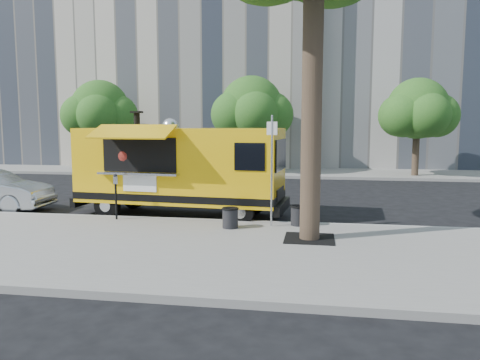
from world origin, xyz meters
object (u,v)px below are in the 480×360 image
Objects in this scene: sign_post at (272,164)px; trash_bin_left at (230,217)px; far_tree_c at (418,109)px; trash_bin_right at (298,215)px; far_tree_b at (251,108)px; far_tree_a at (100,109)px; food_truck at (179,167)px; parking_meter at (116,191)px.

sign_post is 1.80m from trash_bin_left.
far_tree_c is 15.48m from sign_post.
far_tree_b is at bearing 103.15° from trash_bin_right.
far_tree_a is 14.94m from food_truck.
far_tree_b is 14.61m from sign_post.
far_tree_a reaches higher than trash_bin_left.
far_tree_b is 10.11× the size of trash_bin_right.
sign_post is 2.25× the size of parking_meter.
far_tree_b is 14.48m from parking_meter.
far_tree_a reaches higher than sign_post.
sign_post is 1.60m from trash_bin_right.
far_tree_a reaches higher than trash_bin_right.
far_tree_a is 1.03× the size of far_tree_c.
far_tree_a is 15.59m from parking_meter.
parking_meter is 5.30m from trash_bin_right.
trash_bin_right is (3.82, -1.49, -1.11)m from food_truck.
far_tree_a reaches higher than far_tree_c.
trash_bin_left is at bearing -41.42° from food_truck.
parking_meter is 2.19m from food_truck.
far_tree_c reaches higher than food_truck.
sign_post reaches higher than trash_bin_left.
parking_meter is at bearing -98.10° from far_tree_b.
food_truck is at bearing -128.00° from far_tree_c.
sign_post is 5.51× the size of trash_bin_left.
trash_bin_left is (-7.51, -14.33, -3.28)m from far_tree_c.
far_tree_a reaches higher than food_truck.
far_tree_a is at bearing -179.68° from far_tree_c.
trash_bin_left is (3.49, -0.58, -0.54)m from parking_meter.
far_tree_b is at bearing 2.54° from far_tree_a.
far_tree_a is at bearing 129.83° from sign_post.
food_truck is at bearing 150.71° from sign_post.
far_tree_b is (9.00, 0.40, 0.06)m from far_tree_a.
parking_meter is at bearing 177.48° from sign_post.
food_truck is (-3.09, 1.74, -0.30)m from sign_post.
trash_bin_left is 1.00× the size of trash_bin_right.
trash_bin_right is at bearing 0.54° from parking_meter.
far_tree_b is 10.10× the size of trash_bin_left.
far_tree_c reaches higher than parking_meter.
trash_bin_right is at bearing 19.55° from trash_bin_left.
far_tree_c reaches higher than sign_post.
far_tree_c is (9.00, -0.30, -0.12)m from far_tree_b.
food_truck is (-0.54, -12.51, -2.28)m from far_tree_b.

